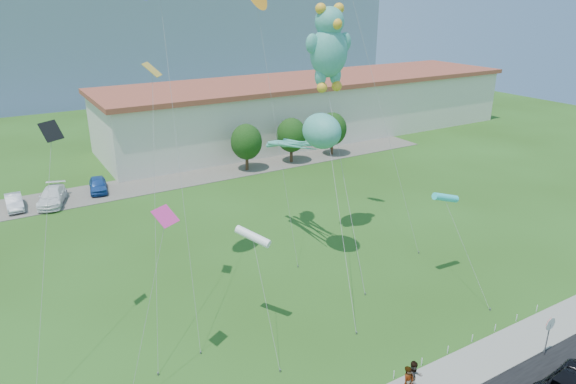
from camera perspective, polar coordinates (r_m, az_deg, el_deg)
The scene contains 21 objects.
ground at distance 29.50m, azimuth 8.34°, elevation -19.05°, with size 160.00×160.00×0.00m, color #264A15.
parking_strip at distance 57.41m, azimuth -13.97°, elevation 1.07°, with size 70.00×6.00×0.06m, color #59544C.
hill_ridge at distance 138.11m, azimuth -25.62°, elevation 16.25°, with size 160.00×50.00×25.00m, color slate.
warehouse at distance 75.04m, azimuth 3.01°, elevation 9.48°, with size 61.00×15.00×8.20m.
stop_sign at distance 32.41m, azimuth 27.07°, elevation -13.27°, with size 0.80×0.07×2.50m.
rope_fence at distance 28.60m, azimuth 10.09°, elevation -20.02°, with size 26.05×0.05×0.50m.
tree_near at distance 58.96m, azimuth -4.65°, elevation 5.57°, with size 3.60×3.60×5.47m.
tree_mid at distance 61.73m, azimuth 0.38°, elevation 6.33°, with size 3.60×3.60×5.47m.
tree_far at distance 64.95m, azimuth 4.95°, elevation 6.99°, with size 3.60×3.60×5.47m.
pedestrian_left at distance 27.51m, azimuth 13.18°, elevation -20.00°, with size 0.70×0.46×1.92m, color gray.
pedestrian_right at distance 27.92m, azimuth 13.79°, elevation -19.40°, with size 0.92×0.71×1.88m, color gray.
parked_car_silver at distance 54.96m, azimuth -28.15°, elevation -0.97°, with size 1.42×4.09×1.35m, color silver.
parked_car_white at distance 54.56m, azimuth -24.75°, elevation -0.43°, with size 2.14×5.26×1.53m, color white.
parked_car_blue at distance 56.27m, azimuth -20.37°, elevation 0.76°, with size 1.68×4.18×1.42m, color #1C489A.
octopus_kite at distance 37.44m, azimuth 2.66°, elevation 6.08°, with size 4.69×15.57×11.29m.
teddy_bear_kite at distance 38.82m, azimuth 4.57°, elevation 15.90°, with size 4.52×9.90×18.46m.
small_kite_pink at distance 25.82m, azimuth -13.86°, elevation -4.70°, with size 3.99×2.71×9.25m.
small_kite_white at distance 29.67m, azimuth -3.91°, elevation -5.05°, with size 1.17×5.77×6.36m.
small_kite_black at distance 29.41m, azimuth -25.00°, elevation 2.94°, with size 4.07×6.75×12.68m.
small_kite_yellow at distance 30.14m, azimuth -14.79°, elevation 8.98°, with size 3.88×7.60×15.42m.
small_kite_cyan at distance 36.53m, azimuth 17.12°, elevation -0.68°, with size 0.65×6.15×6.48m.
Camera 1 is at (-14.92, -17.16, 18.79)m, focal length 32.00 mm.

